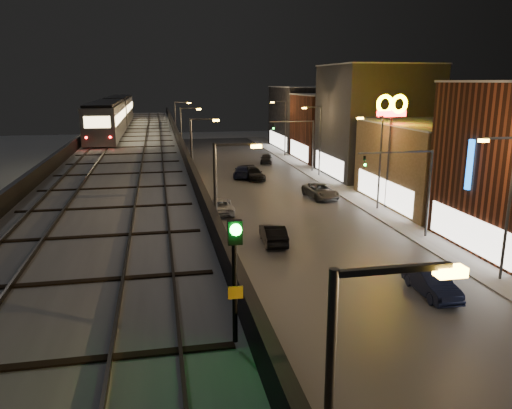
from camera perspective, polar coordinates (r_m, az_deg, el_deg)
road_surface at (r=50.29m, az=1.87°, el=0.04°), size 17.00×120.00×0.06m
sidewalk_right at (r=53.38m, az=12.39°, el=0.58°), size 4.00×120.00×0.14m
under_viaduct_pavement at (r=49.12m, az=-13.66°, el=-0.69°), size 11.00×120.00×0.06m
elevated_viaduct at (r=44.94m, az=-14.22°, el=5.21°), size 9.00×100.00×6.30m
viaduct_trackbed at (r=44.96m, az=-14.28°, el=6.20°), size 8.40×100.00×0.32m
viaduct_parapet_streetside at (r=44.90m, az=-8.72°, el=7.06°), size 0.30×100.00×1.10m
viaduct_parapet_far at (r=45.37m, az=-19.82°, el=6.47°), size 0.30×100.00×1.10m
building_c at (r=52.99m, az=20.38°, el=4.35°), size 12.20×15.20×8.16m
building_d at (r=66.71m, az=13.45°, el=9.24°), size 12.20×13.20×14.16m
building_e at (r=79.79m, az=9.20°, el=8.71°), size 12.20×12.20×10.16m
building_f at (r=92.97m, az=6.20°, el=9.83°), size 12.20×16.20×11.16m
streetlight_left_1 at (r=26.64m, az=-4.05°, el=-1.04°), size 2.57×0.28×9.00m
streetlight_right_1 at (r=33.33m, az=26.65°, el=0.55°), size 2.56×0.28×9.00m
streetlight_left_2 at (r=44.20m, az=-6.99°, el=4.89°), size 2.57×0.28×9.00m
streetlight_right_2 at (r=48.53m, az=13.73°, el=5.40°), size 2.56×0.28×9.00m
streetlight_left_3 at (r=62.01m, az=-8.27°, el=7.43°), size 2.57×0.28×9.00m
streetlight_right_3 at (r=65.17m, az=7.11°, el=7.78°), size 2.56×0.28×9.00m
streetlight_left_4 at (r=79.91m, az=-8.98°, el=8.84°), size 2.57×0.28×9.00m
streetlight_right_4 at (r=82.38m, az=3.18°, el=9.13°), size 2.56×0.28×9.00m
traffic_light_rig_a at (r=40.34m, az=17.82°, el=2.40°), size 6.10×0.34×7.00m
traffic_light_rig_b at (r=67.83m, az=5.58°, el=7.43°), size 6.10×0.34×7.00m
subway_train at (r=62.41m, az=-15.93°, el=9.97°), size 2.92×35.86×3.49m
rail_signal at (r=10.31m, az=-2.42°, el=-6.09°), size 0.32×0.41×2.76m
car_taxi at (r=33.80m, az=-4.29°, el=-5.90°), size 2.48×4.12×1.31m
car_near_white at (r=37.97m, az=1.98°, el=-3.45°), size 1.90×4.71×1.52m
car_mid_silver at (r=46.80m, az=-4.14°, el=-0.19°), size 2.50×5.17×1.42m
car_mid_dark at (r=64.14m, az=-1.52°, el=3.74°), size 3.38×5.57×1.51m
car_onc_silver at (r=30.83m, az=19.41°, el=-8.50°), size 1.68×4.59×1.50m
car_onc_dark at (r=53.08m, az=7.40°, el=1.47°), size 3.02×5.61×1.50m
car_onc_white at (r=62.79m, az=-0.34°, el=3.51°), size 2.64×5.31×1.48m
car_onc_red at (r=75.41m, az=1.19°, el=5.25°), size 2.71×4.52×1.44m
sign_mcdonalds at (r=48.96m, az=15.22°, el=9.82°), size 3.25×0.63×10.90m
sign_carwash at (r=38.70m, az=23.82°, el=3.28°), size 1.57×0.35×8.16m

